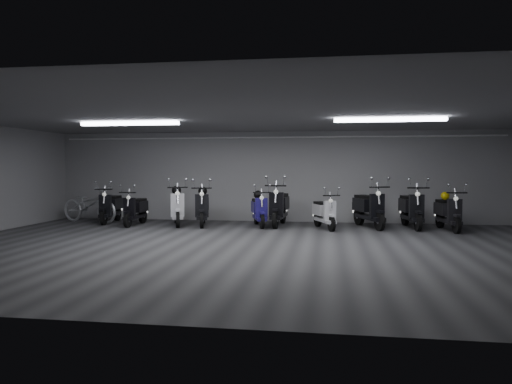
# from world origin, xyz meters

# --- Properties ---
(floor) EXTENTS (14.00, 10.00, 0.01)m
(floor) POSITION_xyz_m (0.00, 0.00, -0.01)
(floor) COLOR #343436
(floor) RESTS_ON ground
(ceiling) EXTENTS (14.00, 10.00, 0.01)m
(ceiling) POSITION_xyz_m (0.00, 0.00, 2.80)
(ceiling) COLOR slate
(ceiling) RESTS_ON ground
(back_wall) EXTENTS (14.00, 0.01, 2.80)m
(back_wall) POSITION_xyz_m (0.00, 5.00, 1.40)
(back_wall) COLOR gray
(back_wall) RESTS_ON ground
(front_wall) EXTENTS (14.00, 0.01, 2.80)m
(front_wall) POSITION_xyz_m (0.00, -5.00, 1.40)
(front_wall) COLOR gray
(front_wall) RESTS_ON ground
(fluor_strip_left) EXTENTS (2.40, 0.18, 0.08)m
(fluor_strip_left) POSITION_xyz_m (-3.00, 1.00, 2.74)
(fluor_strip_left) COLOR white
(fluor_strip_left) RESTS_ON ceiling
(fluor_strip_right) EXTENTS (2.40, 0.18, 0.08)m
(fluor_strip_right) POSITION_xyz_m (3.00, 1.00, 2.74)
(fluor_strip_right) COLOR white
(fluor_strip_right) RESTS_ON ceiling
(conduit) EXTENTS (13.60, 0.05, 0.05)m
(conduit) POSITION_xyz_m (0.00, 4.92, 2.62)
(conduit) COLOR white
(conduit) RESTS_ON back_wall
(scooter_0) EXTENTS (0.75, 1.81, 1.31)m
(scooter_0) POSITION_xyz_m (-4.86, 3.83, 0.65)
(scooter_0) COLOR black
(scooter_0) RESTS_ON floor
(scooter_1) EXTENTS (0.56, 1.65, 1.23)m
(scooter_1) POSITION_xyz_m (-3.88, 3.37, 0.61)
(scooter_1) COLOR black
(scooter_1) RESTS_ON floor
(scooter_2) EXTENTS (1.23, 1.99, 1.41)m
(scooter_2) POSITION_xyz_m (-2.68, 3.55, 0.70)
(scooter_2) COLOR silver
(scooter_2) RESTS_ON floor
(scooter_3) EXTENTS (1.03, 1.96, 1.39)m
(scooter_3) POSITION_xyz_m (-1.91, 3.56, 0.70)
(scooter_3) COLOR black
(scooter_3) RESTS_ON floor
(scooter_4) EXTENTS (1.01, 1.76, 1.25)m
(scooter_4) POSITION_xyz_m (-0.26, 3.64, 0.62)
(scooter_4) COLOR navy
(scooter_4) RESTS_ON floor
(scooter_5) EXTENTS (0.79, 2.02, 1.48)m
(scooter_5) POSITION_xyz_m (0.29, 3.84, 0.74)
(scooter_5) COLOR black
(scooter_5) RESTS_ON floor
(scooter_6) EXTENTS (1.07, 1.67, 1.18)m
(scooter_6) POSITION_xyz_m (1.59, 3.34, 0.59)
(scooter_6) COLOR silver
(scooter_6) RESTS_ON floor
(scooter_7) EXTENTS (1.30, 2.05, 1.45)m
(scooter_7) POSITION_xyz_m (2.82, 3.77, 0.73)
(scooter_7) COLOR black
(scooter_7) RESTS_ON floor
(scooter_8) EXTENTS (0.84, 1.98, 1.43)m
(scooter_8) POSITION_xyz_m (3.97, 3.86, 0.72)
(scooter_8) COLOR black
(scooter_8) RESTS_ON floor
(scooter_9) EXTENTS (0.80, 1.81, 1.30)m
(scooter_9) POSITION_xyz_m (4.86, 3.48, 0.65)
(scooter_9) COLOR black
(scooter_9) RESTS_ON floor
(bicycle) EXTENTS (2.18, 1.29, 1.33)m
(bicycle) POSITION_xyz_m (-5.56, 3.86, 0.67)
(bicycle) COLOR silver
(bicycle) RESTS_ON floor
(helmet_0) EXTENTS (0.27, 0.27, 0.27)m
(helmet_0) POSITION_xyz_m (-1.97, 3.82, 1.00)
(helmet_0) COLOR black
(helmet_0) RESTS_ON scooter_3
(helmet_1) EXTENTS (0.28, 0.28, 0.28)m
(helmet_1) POSITION_xyz_m (-2.77, 3.80, 1.01)
(helmet_1) COLOR black
(helmet_1) RESTS_ON scooter_2
(helmet_2) EXTENTS (0.23, 0.23, 0.23)m
(helmet_2) POSITION_xyz_m (4.83, 3.72, 0.92)
(helmet_2) COLOR #DEBF0D
(helmet_2) RESTS_ON scooter_9
(helmet_3) EXTENTS (0.25, 0.25, 0.25)m
(helmet_3) POSITION_xyz_m (-0.33, 3.86, 0.90)
(helmet_3) COLOR black
(helmet_3) RESTS_ON scooter_4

